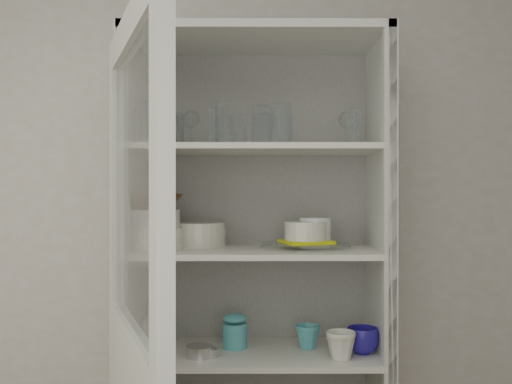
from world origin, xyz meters
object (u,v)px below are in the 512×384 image
at_px(goblet_1, 223,130).
at_px(terracotta_bowl, 150,202).
at_px(plate_stack_front, 150,239).
at_px(mug_blue, 362,340).
at_px(yellow_trivet, 306,242).
at_px(mug_teal, 308,337).
at_px(plate_stack_back, 198,234).
at_px(white_ramekin, 306,231).
at_px(cream_bowl, 150,219).
at_px(measuring_cups, 199,351).
at_px(teal_jar, 235,333).
at_px(mug_white, 341,345).
at_px(white_canister, 154,332).
at_px(pantry_cabinet, 256,326).
at_px(glass_platter, 306,246).
at_px(grey_bowl_stack, 315,233).
at_px(goblet_2, 266,129).
at_px(goblet_3, 347,128).
at_px(goblet_0, 191,127).

relative_size(goblet_1, terracotta_bowl, 0.63).
distance_m(plate_stack_front, mug_blue, 0.91).
height_order(yellow_trivet, mug_teal, yellow_trivet).
distance_m(plate_stack_front, plate_stack_back, 0.22).
relative_size(plate_stack_back, yellow_trivet, 1.29).
bearing_deg(white_ramekin, mug_blue, -14.37).
bearing_deg(white_ramekin, mug_teal, 61.51).
relative_size(cream_bowl, mug_teal, 2.31).
bearing_deg(white_ramekin, measuring_cups, -166.46).
distance_m(goblet_1, plate_stack_back, 0.44).
xyz_separation_m(plate_stack_back, teal_jar, (0.15, -0.07, -0.39)).
height_order(plate_stack_front, white_ramekin, white_ramekin).
distance_m(mug_white, white_canister, 0.75).
distance_m(yellow_trivet, mug_white, 0.42).
xyz_separation_m(pantry_cabinet, glass_platter, (0.20, -0.06, 0.33)).
xyz_separation_m(terracotta_bowl, mug_blue, (0.82, -0.01, -0.54)).
height_order(white_ramekin, white_canister, white_ramekin).
bearing_deg(measuring_cups, grey_bowl_stack, 15.36).
relative_size(goblet_2, mug_white, 1.53).
relative_size(goblet_3, yellow_trivet, 0.92).
bearing_deg(mug_blue, goblet_0, -171.65).
xyz_separation_m(pantry_cabinet, goblet_3, (0.37, 0.01, 0.80)).
xyz_separation_m(plate_stack_front, grey_bowl_stack, (0.65, 0.07, 0.02)).
bearing_deg(white_ramekin, goblet_1, 163.95).
relative_size(goblet_0, measuring_cups, 1.61).
distance_m(pantry_cabinet, glass_platter, 0.39).
distance_m(pantry_cabinet, goblet_1, 0.81).
height_order(measuring_cups, white_canister, white_canister).
xyz_separation_m(pantry_cabinet, teal_jar, (-0.09, -0.03, -0.02)).
bearing_deg(cream_bowl, goblet_3, 7.86).
height_order(white_ramekin, mug_blue, white_ramekin).
relative_size(pantry_cabinet, yellow_trivet, 11.74).
height_order(goblet_0, mug_white, goblet_0).
xyz_separation_m(glass_platter, white_canister, (-0.61, 0.04, -0.35)).
bearing_deg(white_ramekin, teal_jar, 175.37).
height_order(pantry_cabinet, glass_platter, pantry_cabinet).
xyz_separation_m(goblet_0, goblet_1, (0.13, 0.03, -0.01)).
distance_m(goblet_2, measuring_cups, 0.93).
bearing_deg(grey_bowl_stack, yellow_trivet, -148.48).
relative_size(yellow_trivet, mug_teal, 1.80).
bearing_deg(teal_jar, mug_blue, -8.90).
height_order(mug_teal, measuring_cups, mug_teal).
relative_size(glass_platter, mug_white, 3.21).
bearing_deg(pantry_cabinet, mug_teal, -10.91).
bearing_deg(goblet_2, cream_bowl, -160.45).
bearing_deg(goblet_2, measuring_cups, -140.04).
relative_size(mug_teal, teal_jar, 0.83).
relative_size(plate_stack_back, white_canister, 1.97).
xyz_separation_m(plate_stack_back, grey_bowl_stack, (0.48, -0.06, 0.01)).
xyz_separation_m(plate_stack_back, terracotta_bowl, (-0.17, -0.13, 0.14)).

